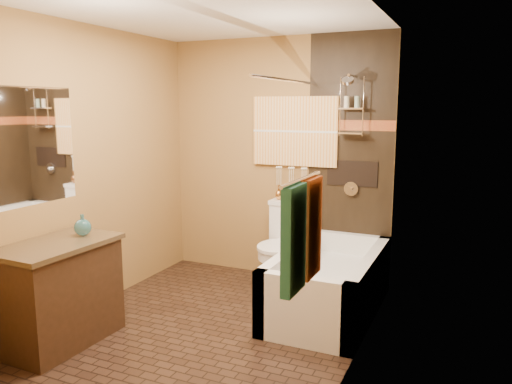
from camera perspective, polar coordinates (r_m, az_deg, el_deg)
The scene contains 23 objects.
floor at distance 4.25m, azimuth -5.52°, elevation -15.33°, with size 3.00×3.00×0.00m, color black.
wall_left at distance 4.61m, azimuth -18.86°, elevation 2.37°, with size 0.02×3.00×2.50m, color olive.
wall_right at distance 3.46m, azimuth 11.68°, elevation 0.39°, with size 0.02×3.00×2.50m, color olive.
wall_back at distance 5.23m, azimuth 2.44°, elevation 3.71°, with size 2.40×0.02×2.50m, color olive.
wall_front at distance 2.72m, azimuth -21.85°, elevation -2.62°, with size 2.40×0.02×2.50m, color olive.
ceiling at distance 3.92m, azimuth -6.16°, elevation 20.00°, with size 3.00×3.00×0.00m, color silver.
alcove_tile_back at distance 4.99m, azimuth 10.69°, elevation 3.25°, with size 0.85×0.01×2.50m, color black.
alcove_tile_right at distance 4.19m, azimuth 13.78°, elevation 1.92°, with size 0.01×1.50×2.50m, color black.
mosaic_band_back at distance 4.95m, azimuth 10.80°, elevation 7.50°, with size 0.85×0.01×0.10m, color maroon.
mosaic_band_right at distance 4.15m, azimuth 13.86°, elevation 6.99°, with size 0.01×1.50×0.10m, color maroon.
alcove_niche at distance 4.99m, azimuth 10.92°, elevation 2.09°, with size 0.50×0.01×0.25m, color black.
shower_fixtures at distance 4.85m, azimuth 10.82°, elevation 8.00°, with size 0.24×0.33×1.16m.
curtain_rod at distance 4.37m, azimuth 3.75°, elevation 12.62°, with size 0.03×0.03×1.55m, color silver.
towel_bar at distance 2.44m, azimuth 5.22°, elevation 1.46°, with size 0.02×0.02×0.55m, color silver.
towel_teal at distance 2.37m, azimuth 4.32°, elevation -5.45°, with size 0.05×0.22×0.52m, color #206B61.
towel_rust at distance 2.61m, azimuth 6.28°, elevation -4.06°, with size 0.05×0.22×0.52m, color brown.
sunset_painting at distance 5.12m, azimuth 4.45°, elevation 6.93°, with size 0.90×0.04×0.70m, color orange.
vanity_mirror at distance 4.13m, azimuth -25.13°, elevation 4.66°, with size 0.01×1.00×0.90m, color white.
bathtub at distance 4.52m, azimuth 8.32°, elevation -10.80°, with size 0.80×1.50×0.55m.
toilet at distance 5.04m, azimuth 3.21°, elevation -6.05°, with size 0.44×0.64×0.85m.
vanity at distance 4.16m, azimuth -21.61°, elevation -10.63°, with size 0.58×0.92×0.80m.
teal_bottle at distance 4.15m, azimuth -19.21°, elevation -3.58°, with size 0.13×0.13×0.21m, color #276A75, non-canonical shape.
bud_vases at distance 5.09m, azimuth 4.05°, elevation 1.04°, with size 0.34×0.07×0.34m.
Camera 1 is at (1.94, -3.33, 1.80)m, focal length 35.00 mm.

